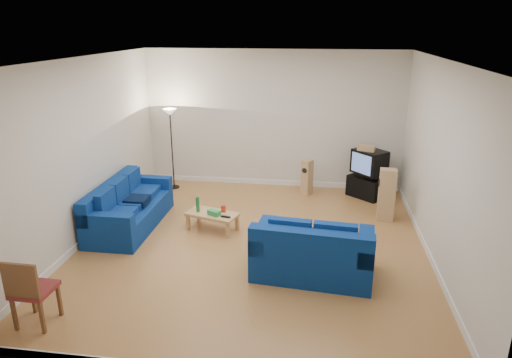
# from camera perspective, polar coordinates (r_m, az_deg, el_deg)

# --- Properties ---
(room) EXTENTS (6.01, 6.51, 3.21)m
(room) POSITION_cam_1_polar(r_m,az_deg,el_deg) (7.61, -0.42, 2.20)
(room) COLOR brown
(room) RESTS_ON ground
(sofa_three_seat) EXTENTS (0.98, 2.26, 0.87)m
(sofa_three_seat) POSITION_cam_1_polar(r_m,az_deg,el_deg) (9.13, -15.79, -3.77)
(sofa_three_seat) COLOR navy
(sofa_three_seat) RESTS_ON ground
(sofa_loveseat) EXTENTS (1.91, 1.18, 0.91)m
(sofa_loveseat) POSITION_cam_1_polar(r_m,az_deg,el_deg) (7.15, 7.04, -9.49)
(sofa_loveseat) COLOR navy
(sofa_loveseat) RESTS_ON ground
(coffee_table) EXTENTS (1.05, 0.73, 0.35)m
(coffee_table) POSITION_cam_1_polar(r_m,az_deg,el_deg) (8.66, -5.47, -4.57)
(coffee_table) COLOR tan
(coffee_table) RESTS_ON ground
(bottle) EXTENTS (0.08, 0.08, 0.29)m
(bottle) POSITION_cam_1_polar(r_m,az_deg,el_deg) (8.69, -7.29, -3.15)
(bottle) COLOR #197233
(bottle) RESTS_ON coffee_table
(tissue_box) EXTENTS (0.27, 0.22, 0.10)m
(tissue_box) POSITION_cam_1_polar(r_m,az_deg,el_deg) (8.53, -5.26, -4.22)
(tissue_box) COLOR green
(tissue_box) RESTS_ON coffee_table
(red_canister) EXTENTS (0.12, 0.12, 0.13)m
(red_canister) POSITION_cam_1_polar(r_m,az_deg,el_deg) (8.66, -4.09, -3.71)
(red_canister) COLOR red
(red_canister) RESTS_ON coffee_table
(remote) EXTENTS (0.19, 0.09, 0.02)m
(remote) POSITION_cam_1_polar(r_m,az_deg,el_deg) (8.43, -3.81, -4.74)
(remote) COLOR black
(remote) RESTS_ON coffee_table
(tv_stand) EXTENTS (0.87, 0.83, 0.47)m
(tv_stand) POSITION_cam_1_polar(r_m,az_deg,el_deg) (10.56, 13.52, -0.99)
(tv_stand) COLOR black
(tv_stand) RESTS_ON ground
(av_receiver) EXTENTS (0.48, 0.45, 0.09)m
(av_receiver) POSITION_cam_1_polar(r_m,az_deg,el_deg) (10.46, 13.93, 0.41)
(av_receiver) COLOR black
(av_receiver) RESTS_ON tv_stand
(television) EXTENTS (0.83, 0.85, 0.53)m
(television) POSITION_cam_1_polar(r_m,az_deg,el_deg) (10.40, 13.98, 2.09)
(television) COLOR black
(television) RESTS_ON av_receiver
(centre_speaker) EXTENTS (0.40, 0.26, 0.13)m
(centre_speaker) POSITION_cam_1_polar(r_m,az_deg,el_deg) (10.24, 13.62, 3.79)
(centre_speaker) COLOR tan
(centre_speaker) RESTS_ON television
(speaker_left) EXTENTS (0.28, 0.30, 0.81)m
(speaker_left) POSITION_cam_1_polar(r_m,az_deg,el_deg) (10.45, 6.39, 0.22)
(speaker_left) COLOR tan
(speaker_left) RESTS_ON ground
(speaker_right) EXTENTS (0.34, 0.26, 1.06)m
(speaker_right) POSITION_cam_1_polar(r_m,az_deg,el_deg) (9.33, 16.00, -1.93)
(speaker_right) COLOR tan
(speaker_right) RESTS_ON ground
(floor_lamp) EXTENTS (0.32, 0.32, 1.90)m
(floor_lamp) POSITION_cam_1_polar(r_m,az_deg,el_deg) (10.69, -10.65, 6.87)
(floor_lamp) COLOR black
(floor_lamp) RESTS_ON ground
(dining_chair) EXTENTS (0.48, 0.48, 0.98)m
(dining_chair) POSITION_cam_1_polar(r_m,az_deg,el_deg) (6.57, -26.41, -12.21)
(dining_chair) COLOR brown
(dining_chair) RESTS_ON ground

